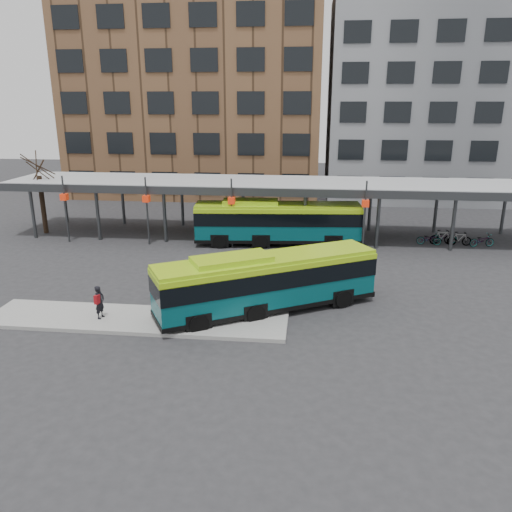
{
  "coord_description": "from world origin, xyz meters",
  "views": [
    {
      "loc": [
        2.36,
        -23.52,
        9.84
      ],
      "look_at": [
        -0.47,
        2.02,
        1.8
      ],
      "focal_mm": 35.0,
      "sensor_mm": 36.0,
      "label": 1
    }
  ],
  "objects": [
    {
      "name": "ground",
      "position": [
        0.0,
        0.0,
        0.0
      ],
      "size": [
        120.0,
        120.0,
        0.0
      ],
      "primitive_type": "plane",
      "color": "#28282B",
      "rests_on": "ground"
    },
    {
      "name": "boarding_island",
      "position": [
        -5.5,
        -3.0,
        0.09
      ],
      "size": [
        14.0,
        3.0,
        0.18
      ],
      "primitive_type": "cube",
      "color": "gray",
      "rests_on": "ground"
    },
    {
      "name": "canopy",
      "position": [
        -0.06,
        12.87,
        3.91
      ],
      "size": [
        40.0,
        6.53,
        4.8
      ],
      "color": "#999B9E",
      "rests_on": "ground"
    },
    {
      "name": "tree",
      "position": [
        -18.0,
        12.0,
        2.43
      ],
      "size": [
        1.64,
        1.64,
        5.6
      ],
      "color": "black",
      "rests_on": "ground"
    },
    {
      "name": "building_brick",
      "position": [
        -10.0,
        32.0,
        11.0
      ],
      "size": [
        26.0,
        14.0,
        22.0
      ],
      "primitive_type": "cube",
      "color": "brown",
      "rests_on": "ground"
    },
    {
      "name": "building_grey",
      "position": [
        16.0,
        32.0,
        10.0
      ],
      "size": [
        24.0,
        14.0,
        20.0
      ],
      "primitive_type": "cube",
      "color": "slate",
      "rests_on": "ground"
    },
    {
      "name": "bus_front",
      "position": [
        0.39,
        -1.14,
        1.57
      ],
      "size": [
        10.63,
        7.4,
        3.01
      ],
      "rotation": [
        0.0,
        0.0,
        0.52
      ],
      "color": "#07494E",
      "rests_on": "ground"
    },
    {
      "name": "bus_rear",
      "position": [
        0.05,
        10.8,
        1.66
      ],
      "size": [
        11.74,
        3.47,
        3.19
      ],
      "rotation": [
        0.0,
        0.0,
        0.09
      ],
      "color": "#07494E",
      "rests_on": "ground"
    },
    {
      "name": "pedestrian",
      "position": [
        -7.14,
        -3.2,
        0.97
      ],
      "size": [
        0.47,
        0.65,
        1.57
      ],
      "rotation": [
        0.0,
        0.0,
        1.4
      ],
      "color": "black",
      "rests_on": "boarding_island"
    },
    {
      "name": "bike_rack",
      "position": [
        12.43,
        11.91,
        0.48
      ],
      "size": [
        5.38,
        1.56,
        1.06
      ],
      "color": "slate",
      "rests_on": "ground"
    }
  ]
}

